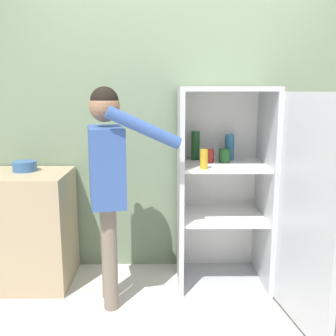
# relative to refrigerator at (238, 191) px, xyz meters

# --- Properties ---
(ground_plane) EXTENTS (12.00, 12.00, 0.00)m
(ground_plane) POSITION_rel_refrigerator_xyz_m (-0.46, -0.52, -0.78)
(ground_plane) COLOR beige
(wall_back) EXTENTS (7.00, 0.06, 2.55)m
(wall_back) POSITION_rel_refrigerator_xyz_m (-0.46, 0.46, 0.49)
(wall_back) COLOR gray
(wall_back) RESTS_ON ground_plane
(refrigerator) EXTENTS (0.85, 1.31, 1.56)m
(refrigerator) POSITION_rel_refrigerator_xyz_m (0.00, 0.00, 0.00)
(refrigerator) COLOR #B7BABC
(refrigerator) RESTS_ON ground_plane
(person) EXTENTS (0.67, 0.53, 1.56)m
(person) POSITION_rel_refrigerator_xyz_m (-0.95, -0.21, 0.21)
(person) COLOR #726656
(person) RESTS_ON ground_plane
(counter) EXTENTS (0.69, 0.57, 0.90)m
(counter) POSITION_rel_refrigerator_xyz_m (-1.65, 0.12, -0.33)
(counter) COLOR tan
(counter) RESTS_ON ground_plane
(bowl) EXTENTS (0.19, 0.19, 0.08)m
(bowl) POSITION_rel_refrigerator_xyz_m (-1.66, 0.19, 0.16)
(bowl) COLOR #335B8E
(bowl) RESTS_ON counter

